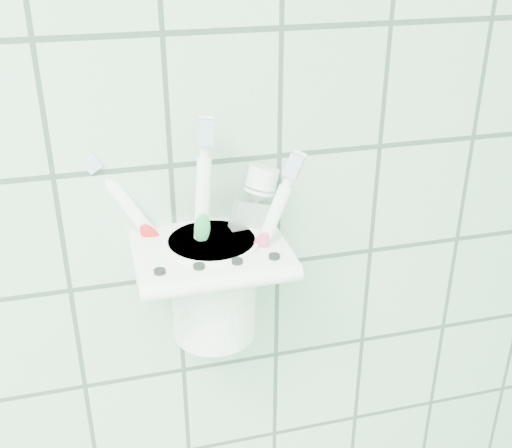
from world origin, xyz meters
TOP-DOWN VIEW (x-y plane):
  - holder_bracket at (0.65, 1.15)m, footprint 0.14×0.11m
  - cup at (0.65, 1.16)m, footprint 0.09×0.09m
  - toothbrush_pink at (0.66, 1.16)m, footprint 0.10×0.06m
  - toothbrush_blue at (0.64, 1.15)m, footprint 0.03×0.03m
  - toothbrush_orange at (0.67, 1.15)m, footprint 0.07×0.03m
  - toothpaste_tube at (0.67, 1.16)m, footprint 0.07×0.04m

SIDE VIEW (x-z plane):
  - cup at x=0.65m, z-range 1.21..1.32m
  - holder_bracket at x=0.65m, z-range 1.28..1.32m
  - toothpaste_tube at x=0.67m, z-range 1.22..1.39m
  - toothbrush_orange at x=0.67m, z-range 1.22..1.41m
  - toothbrush_blue at x=0.64m, z-range 1.22..1.42m
  - toothbrush_pink at x=0.66m, z-range 1.22..1.42m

